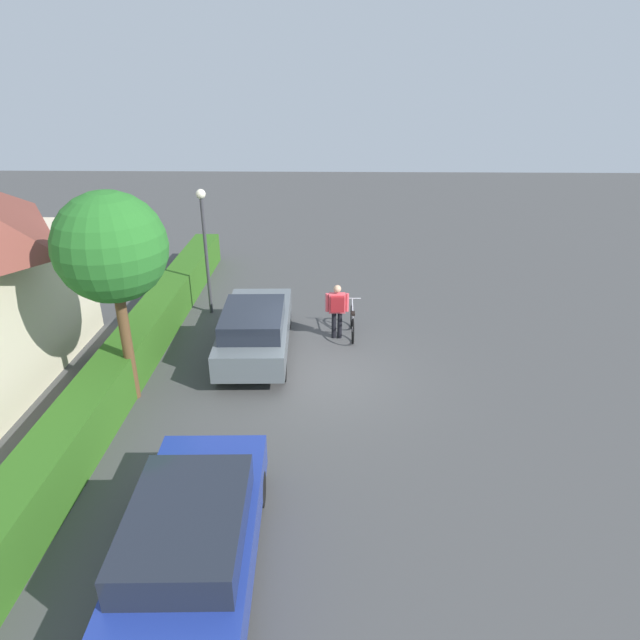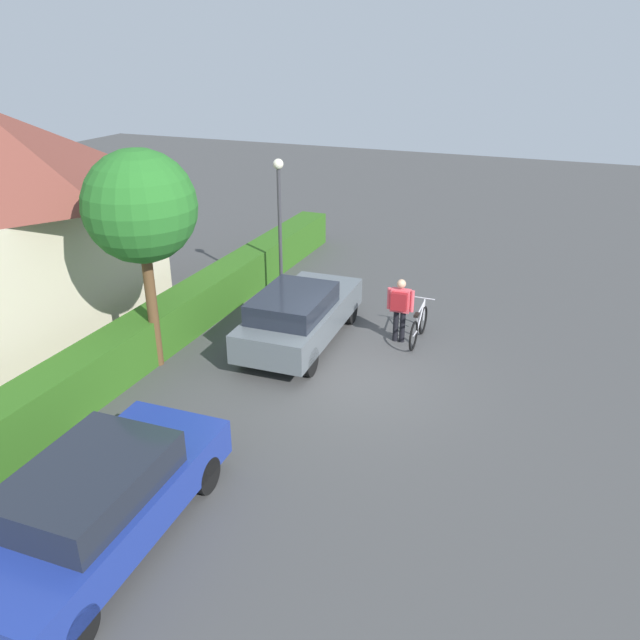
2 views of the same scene
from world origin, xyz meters
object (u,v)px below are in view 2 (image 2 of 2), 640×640
at_px(person_rider, 400,305).
at_px(street_lamp, 279,208).
at_px(parked_car_far, 300,314).
at_px(parked_car_near, 97,503).
at_px(tree_kerbside, 140,208).
at_px(bicycle, 419,326).

distance_m(person_rider, street_lamp, 4.55).
distance_m(parked_car_far, person_rider, 2.38).
bearing_deg(street_lamp, parked_car_far, -146.88).
height_order(parked_car_near, tree_kerbside, tree_kerbside).
distance_m(bicycle, tree_kerbside, 6.90).
bearing_deg(parked_car_near, person_rider, -14.94).
relative_size(parked_car_near, parked_car_far, 1.04).
distance_m(parked_car_near, person_rider, 8.34).
height_order(bicycle, person_rider, person_rider).
bearing_deg(parked_car_near, street_lamp, 10.29).
relative_size(parked_car_near, bicycle, 2.68).
xyz_separation_m(parked_car_far, tree_kerbside, (-2.13, 2.55, 2.80)).
bearing_deg(parked_car_far, street_lamp, 33.12).
distance_m(parked_car_far, street_lamp, 3.69).
bearing_deg(tree_kerbside, parked_car_far, -50.14).
xyz_separation_m(person_rider, street_lamp, (1.71, 3.92, 1.56)).
relative_size(bicycle, street_lamp, 0.44).
bearing_deg(parked_car_near, bicycle, -17.42).
xyz_separation_m(parked_car_far, street_lamp, (2.72, 1.78, 1.74)).
bearing_deg(person_rider, tree_kerbside, 123.77).
distance_m(parked_car_near, street_lamp, 10.08).
xyz_separation_m(parked_car_near, bicycle, (8.25, -2.59, -0.36)).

